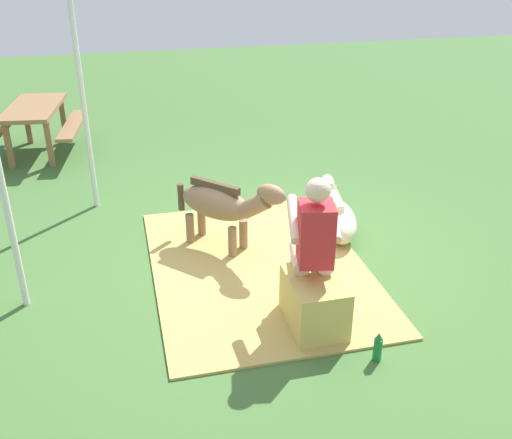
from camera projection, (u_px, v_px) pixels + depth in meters
The scene contains 10 objects.
ground_plane at pixel (275, 255), 6.16m from camera, with size 24.00×24.00×0.00m, color #426B33.
hay_patch at pixel (259, 267), 5.92m from camera, with size 2.91×2.10×0.02m, color tan.
hay_bale at pixel (314, 303), 4.95m from camera, with size 0.63×0.44×0.48m, color tan.
person_seated at pixel (313, 241), 4.86m from camera, with size 0.70×0.50×1.36m.
pony_standing at pixel (222, 205), 6.05m from camera, with size 1.08×1.04×0.88m.
pony_lying at pixel (336, 216), 6.56m from camera, with size 1.36×0.56×0.42m.
soda_bottle at pixel (378, 347), 4.60m from camera, with size 0.07×0.07×0.26m.
tent_pole_left at pixel (0, 174), 4.78m from camera, with size 0.06×0.06×2.56m, color silver.
tent_pole_right at pixel (84, 104), 6.69m from camera, with size 0.06×0.06×2.56m, color silver.
picnic_bench at pixel (35, 117), 8.67m from camera, with size 1.66×1.49×0.75m.
Camera 1 is at (-5.16, 1.45, 3.07)m, focal length 41.13 mm.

